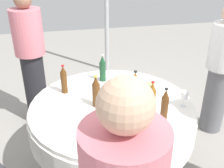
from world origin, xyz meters
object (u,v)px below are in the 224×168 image
at_px(bottle_brown_outer, 96,92).
at_px(person_right, 31,59).
at_px(wine_glass_near, 135,87).
at_px(bottle_brown_right, 64,80).
at_px(wine_glass_right, 184,96).
at_px(dining_table, 112,117).
at_px(plate_south, 151,85).
at_px(bottle_dark_green_north, 102,69).
at_px(plate_far, 127,116).
at_px(bottle_amber_near, 135,88).
at_px(plate_inner, 95,125).
at_px(plate_west, 68,104).
at_px(bottle_amber_rear, 152,98).
at_px(person_north, 221,69).
at_px(bottle_brown_left, 165,107).
at_px(wine_glass_left, 113,97).

bearing_deg(bottle_brown_outer, person_right, -148.29).
xyz_separation_m(wine_glass_near, person_right, (-0.91, -0.99, 0.00)).
height_order(bottle_brown_right, wine_glass_right, bottle_brown_right).
bearing_deg(dining_table, bottle_brown_right, -127.32).
bearing_deg(plate_south, dining_table, -59.92).
relative_size(dining_table, bottle_brown_outer, 5.09).
distance_m(bottle_dark_green_north, plate_far, 0.73).
bearing_deg(plate_south, bottle_amber_near, -42.74).
bearing_deg(bottle_brown_outer, dining_table, 87.29).
distance_m(bottle_amber_near, plate_far, 0.29).
bearing_deg(wine_glass_right, bottle_brown_outer, -102.73).
bearing_deg(plate_south, person_right, -121.03).
distance_m(wine_glass_right, plate_inner, 0.83).
bearing_deg(plate_west, bottle_amber_rear, 70.66).
distance_m(bottle_amber_near, person_north, 1.18).
distance_m(bottle_brown_outer, plate_south, 0.67).
height_order(dining_table, bottle_dark_green_north, bottle_dark_green_north).
xyz_separation_m(bottle_amber_rear, plate_south, (-0.44, 0.15, -0.12)).
relative_size(plate_south, plate_inner, 1.09).
distance_m(wine_glass_near, person_north, 1.12).
bearing_deg(plate_west, bottle_dark_green_north, 136.83).
bearing_deg(dining_table, plate_inner, -33.10).
bearing_deg(person_north, dining_table, -90.00).
bearing_deg(person_north, bottle_dark_green_north, -110.91).
distance_m(dining_table, plate_west, 0.43).
bearing_deg(wine_glass_near, bottle_brown_left, 13.92).
relative_size(bottle_amber_rear, bottle_brown_left, 0.89).
height_order(plate_inner, person_north, person_north).
distance_m(plate_far, plate_west, 0.56).
height_order(wine_glass_right, person_north, person_north).
xyz_separation_m(bottle_amber_near, wine_glass_right, (0.16, 0.41, -0.04)).
distance_m(plate_south, person_north, 0.87).
bearing_deg(bottle_brown_outer, plate_inner, -10.51).
distance_m(bottle_brown_left, person_right, 1.75).
bearing_deg(bottle_amber_rear, plate_west, -109.34).
distance_m(bottle_amber_rear, person_right, 1.58).
bearing_deg(wine_glass_near, person_north, 105.61).
distance_m(bottle_dark_green_north, plate_south, 0.53).
bearing_deg(person_north, person_right, -122.82).
distance_m(bottle_brown_right, wine_glass_left, 0.53).
distance_m(bottle_dark_green_north, plate_west, 0.59).
bearing_deg(dining_table, bottle_amber_rear, 61.05).
xyz_separation_m(bottle_amber_rear, plate_west, (-0.25, -0.70, -0.12)).
height_order(wine_glass_near, plate_south, wine_glass_near).
bearing_deg(wine_glass_near, wine_glass_right, 56.22).
height_order(bottle_dark_green_north, plate_west, bottle_dark_green_north).
relative_size(wine_glass_left, wine_glass_near, 0.97).
xyz_separation_m(plate_south, plate_far, (0.49, -0.38, -0.00)).
bearing_deg(bottle_amber_rear, dining_table, -118.95).
bearing_deg(person_right, wine_glass_right, -77.41).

